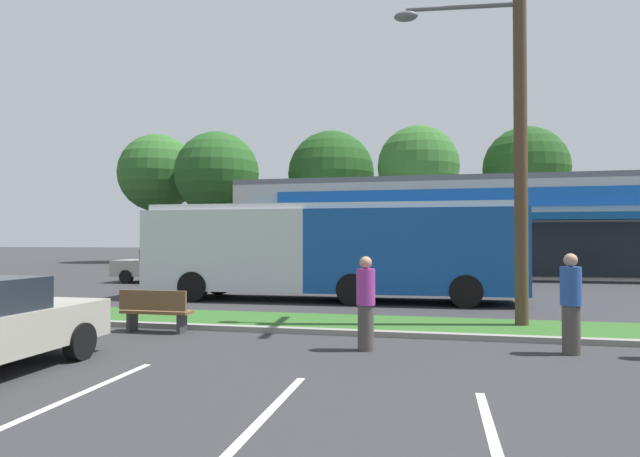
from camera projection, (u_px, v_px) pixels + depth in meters
name	position (u px, v px, depth m)	size (l,w,h in m)	color
grass_median	(357.00, 324.00, 12.79)	(56.00, 2.20, 0.12)	#2D5B23
curb_lip	(349.00, 332.00, 11.59)	(56.00, 0.24, 0.12)	gray
parking_stripe_0	(44.00, 409.00, 6.53)	(0.12, 4.80, 0.01)	silver
parking_stripe_1	(246.00, 436.00, 5.65)	(0.12, 4.80, 0.01)	silver
storefront_building	(471.00, 229.00, 33.92)	(27.07, 14.24, 5.46)	#BCB7AD
tree_far_left	(158.00, 173.00, 48.12)	(6.96, 6.96, 11.48)	#473323
tree_left	(217.00, 174.00, 44.70)	(7.00, 7.00, 11.03)	#473323
tree_mid_left	(331.00, 174.00, 45.24)	(7.26, 7.26, 11.19)	#473323
tree_mid	(418.00, 167.00, 41.96)	(6.37, 6.37, 10.96)	#473323
tree_mid_right	(526.00, 169.00, 42.09)	(6.61, 6.61, 10.91)	#473323
utility_pole	(514.00, 88.00, 12.37)	(3.05, 2.40, 10.44)	#4C3826
city_bus	(329.00, 248.00, 18.17)	(12.65, 2.90, 3.25)	#144793
bus_stop_bench	(155.00, 310.00, 11.92)	(1.60, 0.45, 0.95)	brown
car_0	(164.00, 266.00, 25.53)	(4.54, 1.97, 1.59)	#9E998C
car_3	(309.00, 268.00, 23.76)	(4.39, 1.98, 1.51)	slate
pedestrian_by_pole	(366.00, 303.00, 10.03)	(0.35, 0.35, 1.76)	#47423D
pedestrian_mid	(571.00, 303.00, 9.70)	(0.37, 0.37, 1.82)	#47423D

